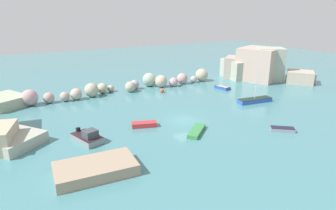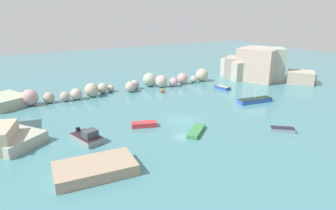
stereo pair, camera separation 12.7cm
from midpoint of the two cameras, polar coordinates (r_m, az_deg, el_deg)
name	(u,v)px [view 2 (the right image)]	position (r m, az deg, el deg)	size (l,w,h in m)	color
cove_water	(184,121)	(41.69, 3.14, -3.01)	(160.00, 160.00, 0.00)	teal
cliff_headland_right	(258,67)	(68.40, 16.98, 7.03)	(15.72, 17.75, 7.05)	#ABB0A0
rock_breakwater	(131,85)	(56.80, -7.01, 3.88)	(36.75, 4.77, 2.70)	#C5999A
stone_dock	(95,168)	(29.55, -13.74, -11.79)	(7.52, 4.26, 1.10)	tan
channel_buoy	(162,91)	(55.34, -1.02, 2.77)	(0.70, 0.70, 0.70)	#E04C28
moored_boat_0	(255,100)	(51.54, 16.45, 0.88)	(6.14, 2.36, 5.61)	#3358B7
moored_boat_1	(87,137)	(36.30, -15.16, -6.01)	(3.26, 4.53, 1.66)	gray
moored_boat_2	(144,124)	(39.58, -4.53, -3.74)	(3.52, 2.22, 0.63)	red
moored_boat_3	(282,129)	(40.77, 21.26, -4.41)	(2.98, 2.72, 0.51)	gray
moored_boat_4	(196,131)	(37.73, 5.57, -5.02)	(4.19, 3.88, 0.49)	#398C49
moored_boat_5	(223,88)	(58.86, 10.53, 3.33)	(1.91, 3.22, 0.53)	#2A4FB0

